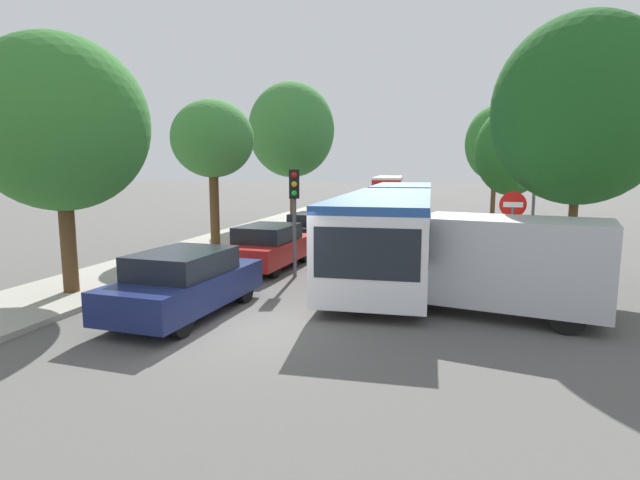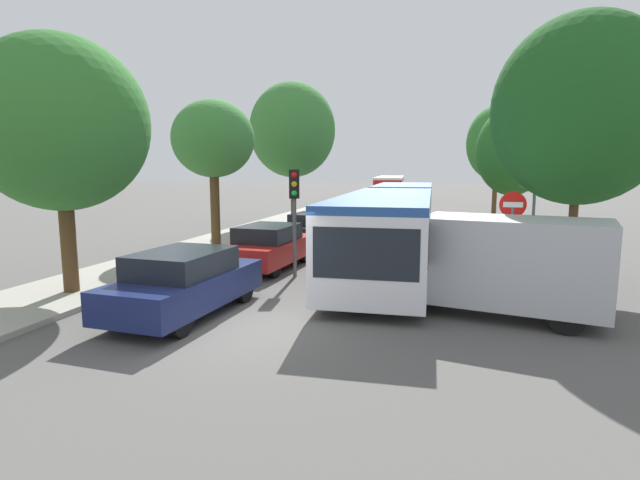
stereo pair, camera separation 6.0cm
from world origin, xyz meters
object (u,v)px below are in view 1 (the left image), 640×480
Objects in this scene: queued_car_red at (269,246)px; queued_car_green at (370,202)px; tree_left_far at (291,130)px; tree_right_near at (584,115)px; queued_car_black at (311,228)px; traffic_light at (294,199)px; direction_sign_post at (534,193)px; articulated_bus at (395,218)px; queued_car_blue at (355,208)px; white_van at (502,263)px; queued_car_graphite at (341,216)px; tree_left_near at (60,124)px; city_bus_rear at (388,187)px; tree_left_mid at (212,140)px; tree_right_mid at (514,153)px; tree_right_far at (496,143)px; queued_car_navy at (185,283)px; no_entry_sign at (512,226)px.

queued_car_green is at bearing 4.00° from queued_car_red.
tree_left_far reaches higher than tree_right_near.
traffic_light is (1.47, -7.19, 1.80)m from queued_car_black.
articulated_bus is at bearing 1.07° from direction_sign_post.
white_van is (7.34, -20.90, 0.52)m from queued_car_blue.
queued_car_graphite is 0.77× the size of white_van.
queued_car_blue is 17.19m from direction_sign_post.
tree_left_near is (-3.71, -22.03, 3.84)m from queued_car_blue.
tree_right_near reaches higher than city_bus_rear.
city_bus_rear is 1.72× the size of tree_left_near.
tree_right_mid is (12.69, 7.60, -0.45)m from tree_left_mid.
tree_left_near is at bearing 41.06° from direction_sign_post.
tree_right_mid is at bearing 30.93° from tree_left_mid.
queued_car_navy is at bearing -108.32° from tree_right_far.
queued_car_black is at bearing -11.13° from direction_sign_post.
tree_right_near reaches higher than tree_right_mid.
queued_car_green is 15.31m from tree_right_mid.
tree_left_near reaches higher than queued_car_red.
tree_right_mid is (8.93, -0.48, 3.45)m from queued_car_graphite.
queued_car_navy is at bearing 26.82° from white_van.
queued_car_red is 7.33m from tree_left_near.
tree_left_mid reaches higher than queued_car_green.
articulated_bus is 5.27m from traffic_light.
queued_car_navy is at bearing 53.66° from direction_sign_post.
white_van is 2.26m from no_entry_sign.
no_entry_sign is at bearing -154.64° from tree_right_near.
white_van is (3.26, -7.13, -0.27)m from articulated_bus.
tree_left_near is at bearing -92.02° from tree_left_far.
queued_car_black is at bearing -125.74° from articulated_bus.
queued_car_blue is 0.55× the size of tree_right_far.
queued_car_navy is 0.54× the size of tree_left_far.
traffic_light is 0.45× the size of tree_right_near.
tree_right_mid is at bearing -84.83° from white_van.
no_entry_sign is (7.64, -1.70, 1.12)m from queued_car_red.
tree_right_far reaches higher than queued_car_blue.
tree_right_mid is (-0.38, 11.82, -0.71)m from tree_right_near.
queued_car_red reaches higher than queued_car_graphite.
queued_car_navy is at bearing -175.86° from queued_car_red.
queued_car_blue is at bearing 75.49° from tree_left_mid.
queued_car_green is at bearing 127.41° from tree_right_mid.
queued_car_red is at bearing -112.84° from tree_right_far.
no_entry_sign is 18.42m from tree_left_far.
queued_car_blue is 0.68× the size of tree_left_mid.
tree_right_near is 0.98× the size of tree_right_far.
queued_car_black is at bearing -178.84° from queued_car_graphite.
queued_car_navy is 1.03× the size of queued_car_red.
tree_right_far is at bearing 144.69° from traffic_light.
tree_right_far is at bearing 64.01° from tree_left_near.
tree_right_mid is at bearing -138.73° from queued_car_green.
traffic_light is 0.40× the size of tree_left_far.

